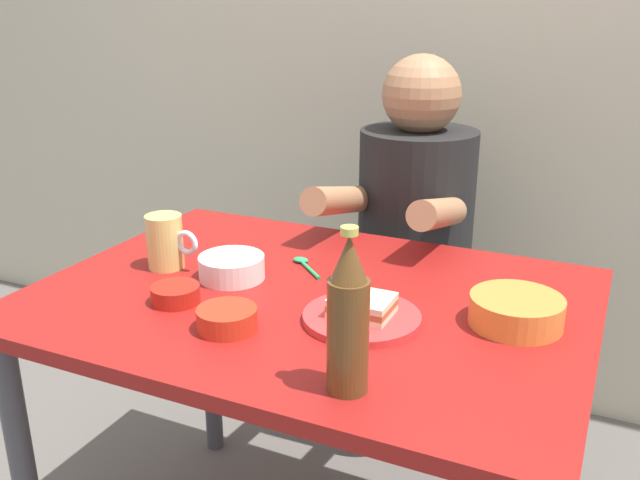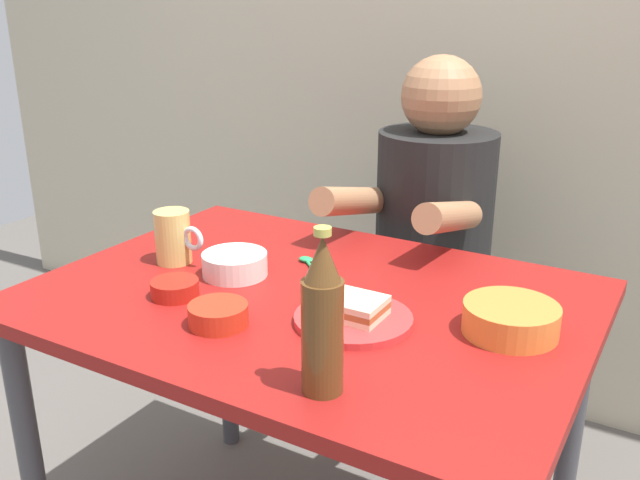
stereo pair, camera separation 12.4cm
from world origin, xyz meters
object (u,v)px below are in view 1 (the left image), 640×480
Objects in this scene: beer_mug at (165,242)px; sambal_bowl_red at (175,293)px; person_seated at (415,204)px; beer_bottle at (348,319)px; plate_orange at (362,318)px; stool at (410,338)px; sandwich at (362,305)px; dining_table at (310,336)px.

beer_mug is 0.19m from sambal_bowl_red.
beer_bottle is (0.18, -0.92, 0.09)m from person_seated.
person_seated is at bearing 99.46° from plate_orange.
plate_orange is at bearing -80.54° from person_seated.
stool is 4.09× the size of sandwich.
sambal_bowl_red is (-0.36, -0.08, -0.01)m from sandwich.
beer_bottle is at bearing -27.74° from beer_mug.
plate_orange is at bearing 106.17° from beer_bottle.
beer_bottle is (0.21, -0.30, 0.21)m from dining_table.
sandwich is at bearing 0.00° from plate_orange.
sandwich is 0.37m from sambal_bowl_red.
sambal_bowl_red is at bearing -107.78° from stool.
beer_bottle is at bearing -73.83° from sandwich.
dining_table is at bearing 33.01° from sambal_bowl_red.
plate_orange is 0.37m from sambal_bowl_red.
stool is 2.05× the size of plate_orange.
beer_mug is at bearing 172.42° from plate_orange.
sandwich is 0.25m from beer_bottle.
sandwich reaches higher than dining_table.
sandwich reaches higher than sambal_bowl_red.
sambal_bowl_red reaches higher than stool.
person_seated is (0.03, 0.62, 0.12)m from dining_table.
sandwich is at bearing -26.19° from dining_table.
person_seated is 6.54× the size of sandwich.
person_seated is at bearing 101.15° from beer_bottle.
person_seated is 3.27× the size of plate_orange.
beer_mug is at bearing -121.10° from person_seated.
plate_orange is 0.26m from beer_bottle.
plate_orange is at bearing 11.73° from sambal_bowl_red.
stool is (0.03, 0.63, -0.30)m from dining_table.
stool is at bearing 99.31° from sandwich.
stool is 0.63× the size of person_seated.
sandwich is 0.50m from beer_mug.
plate_orange is (0.11, -0.70, 0.40)m from stool.
beer_bottle is 2.73× the size of sambal_bowl_red.
person_seated is at bearing 71.98° from sambal_bowl_red.
beer_mug is (-0.49, 0.07, 0.05)m from plate_orange.
beer_bottle is (0.07, -0.23, 0.09)m from sandwich.
stool is at bearing 90.00° from person_seated.
dining_table is 1.53× the size of person_seated.
dining_table is at bearing 124.85° from beer_bottle.
beer_mug is at bearing 132.17° from sambal_bowl_red.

